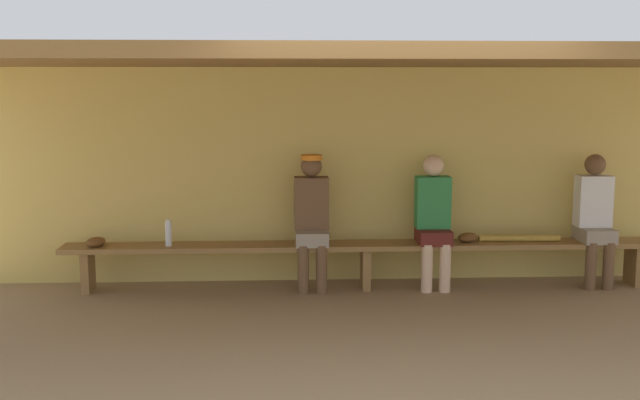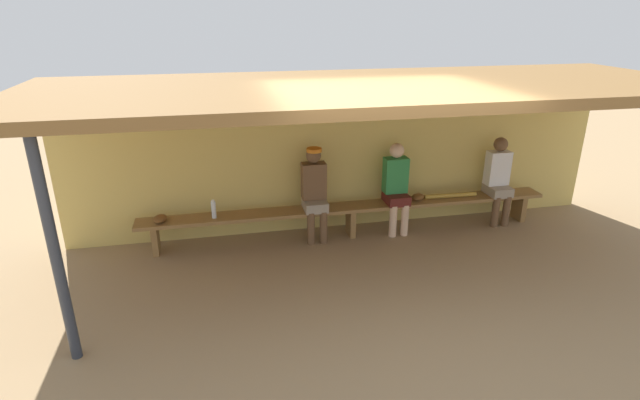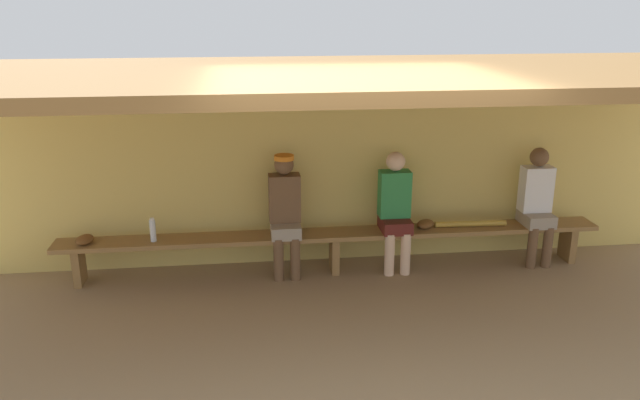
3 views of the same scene
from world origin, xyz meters
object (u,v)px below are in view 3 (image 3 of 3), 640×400
Objects in this scene: bench at (334,238)px; player_with_sunglasses at (395,207)px; player_in_red at (285,209)px; baseball_glove_dark_brown at (425,224)px; water_bottle_clear at (153,230)px; baseball_glove_worn at (85,240)px; baseball_bat at (470,224)px; player_leftmost at (537,201)px.

player_with_sunglasses is at bearing 0.26° from bench.
baseball_glove_dark_brown is (1.57, 0.02, -0.24)m from player_in_red.
bench is at bearing 1.07° from water_bottle_clear.
bench is 4.49× the size of player_with_sunglasses.
player_with_sunglasses is at bearing -0.02° from player_in_red.
player_in_red is 2.13m from baseball_glove_worn.
baseball_bat is at bearing -0.00° from bench.
bench is 2.66m from baseball_glove_worn.
bench is 0.65m from player_in_red.
player_in_red is at bearing 1.62° from water_bottle_clear.
baseball_glove_worn is at bearing -177.18° from baseball_bat.
baseball_glove_dark_brown is at bearing 2.62° from player_with_sunglasses.
player_with_sunglasses is 5.56× the size of baseball_glove_dark_brown.
player_in_red is 5.60× the size of baseball_glove_worn.
baseball_glove_dark_brown reaches higher than bench.
water_bottle_clear is 0.71m from baseball_glove_worn.
baseball_bat is (1.55, -0.00, 0.11)m from bench.
bench is 4.46× the size of player_in_red.
baseball_bat is at bearing 0.59° from water_bottle_clear.
player_with_sunglasses is at bearing 139.64° from baseball_glove_dark_brown.
baseball_glove_worn is (-4.97, -0.03, -0.22)m from player_leftmost.
water_bottle_clear is at bearing -176.89° from baseball_bat.
water_bottle_clear is 0.32× the size of baseball_bat.
player_in_red is 5.15× the size of water_bottle_clear.
player_leftmost is (2.86, -0.00, -0.02)m from player_in_red.
player_in_red reaches higher than baseball_glove_dark_brown.
player_in_red is 2.86m from player_leftmost.
bench is at bearing -177.49° from baseball_bat.
baseball_glove_dark_brown is 0.29× the size of baseball_bat.
bench is 7.36× the size of baseball_bat.
water_bottle_clear is (-1.41, -0.04, -0.16)m from player_in_red.
baseball_glove_dark_brown and baseball_glove_worn have the same top height.
player_in_red is at bearing 179.98° from player_with_sunglasses.
player_with_sunglasses is (1.22, -0.00, -0.02)m from player_in_red.
baseball_glove_dark_brown reaches higher than baseball_bat.
player_leftmost is 4.27m from water_bottle_clear.
baseball_bat is at bearing -0.10° from player_in_red.
baseball_glove_dark_brown is at bearing -179.63° from baseball_bat.
baseball_bat is at bearing -74.79° from baseball_glove_worn.
baseball_bat is (0.52, -0.02, -0.01)m from baseball_glove_dark_brown.
baseball_glove_worn reaches higher than baseball_bat.
player_leftmost reaches higher than baseball_glove_worn.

